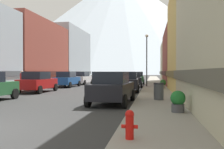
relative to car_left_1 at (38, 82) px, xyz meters
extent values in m
cube|color=gray|center=(-2.45, 21.37, -0.82)|extent=(2.50, 100.00, 0.15)
cube|color=gray|center=(10.05, 21.37, -0.82)|extent=(2.50, 100.00, 0.15)
cube|color=brown|center=(-7.92, 11.27, 3.41)|extent=(8.45, 13.65, 8.61)
cube|color=#3B1B16|center=(-7.92, 11.27, 0.70)|extent=(8.75, 13.65, 0.50)
cube|color=#99A5B2|center=(-7.27, 25.35, 4.08)|extent=(7.13, 13.85, 9.97)
cube|color=#444A50|center=(-7.27, 25.35, 0.70)|extent=(7.43, 13.85, 0.50)
cube|color=brown|center=(15.71, 12.48, 2.60)|extent=(8.82, 11.98, 6.99)
cube|color=#3B1B16|center=(15.71, 12.48, 0.70)|extent=(9.12, 11.98, 0.50)
cube|color=beige|center=(14.67, 23.79, 2.42)|extent=(6.74, 9.75, 6.64)
cube|color=#595444|center=(14.67, 23.79, 0.70)|extent=(7.04, 9.75, 0.50)
cylinder|color=black|center=(0.94, -5.09, -0.56)|extent=(0.23, 0.68, 0.68)
cube|color=#9E1111|center=(0.00, 0.06, -0.16)|extent=(1.91, 4.43, 0.80)
cube|color=#1E232D|center=(0.00, -0.19, 0.56)|extent=(1.63, 2.22, 0.64)
cylinder|color=black|center=(-0.95, 1.70, -0.56)|extent=(0.23, 0.68, 0.68)
cylinder|color=black|center=(0.89, 1.73, -0.56)|extent=(0.23, 0.68, 0.68)
cylinder|color=black|center=(-0.90, -1.60, -0.56)|extent=(0.23, 0.68, 0.68)
cylinder|color=black|center=(0.94, -1.57, -0.56)|extent=(0.23, 0.68, 0.68)
cube|color=#19478C|center=(0.00, 7.31, -0.16)|extent=(1.87, 4.41, 0.80)
cube|color=#1E232D|center=(0.00, 7.06, 0.56)|extent=(1.61, 2.21, 0.64)
cylinder|color=black|center=(-0.91, 8.97, -0.56)|extent=(0.22, 0.68, 0.68)
cylinder|color=black|center=(0.93, 8.96, -0.56)|extent=(0.22, 0.68, 0.68)
cylinder|color=black|center=(-0.93, 5.67, -0.56)|extent=(0.22, 0.68, 0.68)
cylinder|color=black|center=(0.91, 5.66, -0.56)|extent=(0.22, 0.68, 0.68)
cube|color=silver|center=(0.00, 13.36, -0.16)|extent=(2.05, 4.48, 0.80)
cube|color=#1E232D|center=(-0.01, 13.11, 0.56)|extent=(1.71, 2.28, 0.64)
cylinder|color=black|center=(-0.84, 15.05, -0.56)|extent=(0.25, 0.69, 0.68)
cylinder|color=black|center=(1.00, 14.97, -0.56)|extent=(0.25, 0.69, 0.68)
cylinder|color=black|center=(-1.00, 11.76, -0.56)|extent=(0.25, 0.69, 0.68)
cylinder|color=black|center=(0.84, 11.67, -0.56)|extent=(0.25, 0.69, 0.68)
cube|color=black|center=(7.60, -6.26, -0.16)|extent=(2.03, 4.47, 0.80)
cube|color=#1E232D|center=(7.59, -6.51, 0.56)|extent=(1.69, 2.27, 0.64)
cylinder|color=black|center=(6.75, -4.58, -0.56)|extent=(0.25, 0.69, 0.68)
cylinder|color=black|center=(8.59, -4.65, -0.56)|extent=(0.25, 0.69, 0.68)
cylinder|color=black|center=(6.61, -7.87, -0.56)|extent=(0.25, 0.69, 0.68)
cylinder|color=black|center=(8.45, -7.95, -0.56)|extent=(0.25, 0.69, 0.68)
cube|color=black|center=(7.60, 2.12, -0.16)|extent=(2.05, 4.48, 0.80)
cube|color=#1E232D|center=(7.61, 1.87, 0.56)|extent=(1.70, 2.27, 0.64)
cylinder|color=black|center=(6.60, 3.73, -0.56)|extent=(0.25, 0.69, 0.68)
cylinder|color=black|center=(8.44, 3.82, -0.56)|extent=(0.25, 0.69, 0.68)
cylinder|color=black|center=(6.76, 0.43, -0.56)|extent=(0.25, 0.69, 0.68)
cylinder|color=black|center=(8.60, 0.52, -0.56)|extent=(0.25, 0.69, 0.68)
cube|color=black|center=(7.60, 8.71, -0.16)|extent=(2.03, 4.48, 0.80)
cube|color=#1E232D|center=(7.59, 8.96, 0.56)|extent=(1.69, 2.27, 0.64)
cylinder|color=black|center=(8.59, 7.10, -0.56)|extent=(0.25, 0.69, 0.68)
cylinder|color=black|center=(6.75, 7.02, -0.56)|extent=(0.25, 0.69, 0.68)
cylinder|color=black|center=(8.45, 10.40, -0.56)|extent=(0.25, 0.69, 0.68)
cylinder|color=black|center=(6.61, 10.32, -0.56)|extent=(0.25, 0.69, 0.68)
cube|color=#265933|center=(7.60, 16.07, -0.16)|extent=(2.01, 4.47, 0.80)
cube|color=#1E232D|center=(7.61, 15.82, 0.56)|extent=(1.68, 2.26, 0.64)
cylinder|color=black|center=(6.62, 17.69, -0.56)|extent=(0.25, 0.69, 0.68)
cylinder|color=black|center=(8.46, 17.76, -0.56)|extent=(0.25, 0.69, 0.68)
cylinder|color=black|center=(6.74, 14.39, -0.56)|extent=(0.25, 0.69, 0.68)
cylinder|color=black|center=(8.58, 14.46, -0.56)|extent=(0.25, 0.69, 0.68)
cube|color=black|center=(5.40, 31.12, -0.16)|extent=(1.84, 4.40, 0.80)
cube|color=#1E232D|center=(5.40, 30.87, 0.56)|extent=(1.60, 2.20, 0.64)
cylinder|color=black|center=(4.48, 32.77, -0.56)|extent=(0.22, 0.68, 0.68)
cylinder|color=black|center=(6.32, 32.77, -0.56)|extent=(0.22, 0.68, 0.68)
cylinder|color=black|center=(4.48, 29.47, -0.56)|extent=(0.22, 0.68, 0.68)
cylinder|color=black|center=(6.32, 29.47, -0.56)|extent=(0.22, 0.68, 0.68)
cube|color=#9E1111|center=(2.20, 40.69, -0.16)|extent=(1.84, 4.40, 0.80)
cube|color=#1E232D|center=(2.20, 40.94, 0.56)|extent=(1.60, 2.20, 0.64)
cylinder|color=black|center=(3.12, 39.04, -0.56)|extent=(0.22, 0.68, 0.68)
cylinder|color=black|center=(1.28, 39.04, -0.56)|extent=(0.22, 0.68, 0.68)
cylinder|color=black|center=(3.12, 42.34, -0.56)|extent=(0.22, 0.68, 0.68)
cylinder|color=black|center=(1.28, 42.34, -0.56)|extent=(0.22, 0.68, 0.68)
cylinder|color=red|center=(9.25, -13.78, -0.47)|extent=(0.20, 0.20, 0.55)
sphere|color=red|center=(9.25, -13.78, -0.16)|extent=(0.22, 0.22, 0.22)
cylinder|color=red|center=(9.10, -13.78, -0.45)|extent=(0.10, 0.09, 0.09)
cylinder|color=red|center=(9.40, -13.78, -0.45)|extent=(0.10, 0.09, 0.09)
cylinder|color=#4C5156|center=(10.15, -5.28, -0.30)|extent=(0.56, 0.56, 0.90)
cylinder|color=#2D2D33|center=(10.15, -5.28, 0.19)|extent=(0.59, 0.59, 0.08)
cylinder|color=gray|center=(10.80, 4.19, -0.57)|extent=(0.45, 0.45, 0.37)
sphere|color=#265927|center=(10.80, 4.19, -0.15)|extent=(0.58, 0.58, 0.58)
cylinder|color=#4C4C51|center=(10.80, -9.58, -0.58)|extent=(0.51, 0.51, 0.33)
sphere|color=#20712E|center=(10.80, -9.58, -0.18)|extent=(0.59, 0.59, 0.59)
cylinder|color=maroon|center=(-2.45, 1.68, -0.01)|extent=(0.36, 0.36, 1.48)
sphere|color=tan|center=(-2.45, 1.68, 0.85)|extent=(0.23, 0.23, 0.23)
cylinder|color=black|center=(9.15, 8.02, 2.00)|extent=(0.12, 0.12, 5.50)
sphere|color=white|center=(9.15, 8.02, 4.93)|extent=(0.36, 0.36, 0.36)
cone|color=silver|center=(-25.90, 246.37, 54.59)|extent=(269.03, 269.03, 110.98)
camera|label=1|loc=(9.79, -19.58, 0.87)|focal=38.89mm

